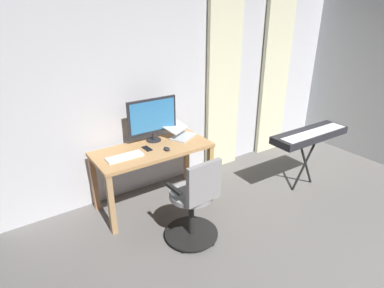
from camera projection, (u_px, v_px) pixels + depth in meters
name	position (u px, v px, depth m)	size (l,w,h in m)	color
back_room_partition	(193.00, 75.00, 4.16)	(5.10, 0.10, 2.79)	silver
curtain_left_panel	(275.00, 80.00, 4.92)	(0.55, 0.06, 2.36)	beige
curtain_right_panel	(223.00, 89.00, 4.39)	(0.54, 0.06, 2.36)	beige
desk	(153.00, 156.00, 3.67)	(1.35, 0.61, 0.74)	tan
office_chair	(195.00, 203.00, 3.12)	(0.56, 0.56, 0.94)	black
computer_monitor	(152.00, 117.00, 3.71)	(0.62, 0.18, 0.52)	#232328
computer_keyboard	(125.00, 157.00, 3.38)	(0.40, 0.14, 0.02)	white
laptop	(180.00, 133.00, 3.91)	(0.43, 0.43, 0.16)	#B7BCC1
computer_mouse	(167.00, 149.00, 3.56)	(0.06, 0.10, 0.04)	#232328
cell_phone_face_up	(147.00, 149.00, 3.60)	(0.07, 0.14, 0.01)	black
piano_keyboard	(310.00, 136.00, 3.98)	(1.11, 0.34, 0.80)	black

